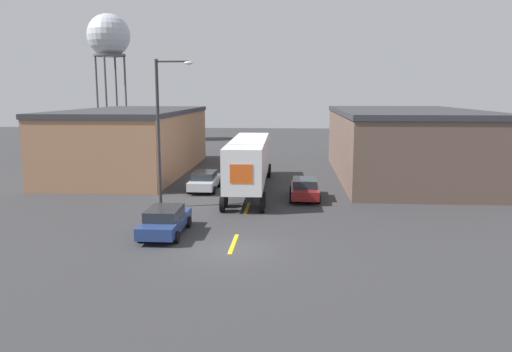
{
  "coord_description": "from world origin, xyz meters",
  "views": [
    {
      "loc": [
        2.76,
        -22.34,
        7.31
      ],
      "look_at": [
        0.68,
        6.95,
        2.36
      ],
      "focal_mm": 35.0,
      "sensor_mm": 36.0,
      "label": 1
    }
  ],
  "objects_px": {
    "parked_car_left_near": "(165,221)",
    "parked_car_right_mid": "(305,188)",
    "semi_truck": "(250,159)",
    "water_tower": "(109,37)",
    "street_lamp": "(162,125)",
    "parked_car_left_far": "(205,180)"
  },
  "relations": [
    {
      "from": "water_tower",
      "to": "street_lamp",
      "type": "xyz_separation_m",
      "value": [
        18.8,
        -42.89,
        -9.98
      ]
    },
    {
      "from": "semi_truck",
      "to": "parked_car_left_near",
      "type": "relative_size",
      "value": 3.41
    },
    {
      "from": "parked_car_left_far",
      "to": "water_tower",
      "type": "xyz_separation_m",
      "value": [
        -20.4,
        37.09,
        14.54
      ]
    },
    {
      "from": "water_tower",
      "to": "street_lamp",
      "type": "distance_m",
      "value": 47.88
    },
    {
      "from": "parked_car_right_mid",
      "to": "street_lamp",
      "type": "height_order",
      "value": "street_lamp"
    },
    {
      "from": "street_lamp",
      "to": "water_tower",
      "type": "bearing_deg",
      "value": 113.66
    },
    {
      "from": "parked_car_right_mid",
      "to": "water_tower",
      "type": "xyz_separation_m",
      "value": [
        -27.83,
        39.67,
        14.54
      ]
    },
    {
      "from": "parked_car_left_near",
      "to": "parked_car_right_mid",
      "type": "bearing_deg",
      "value": 51.4
    },
    {
      "from": "semi_truck",
      "to": "parked_car_left_near",
      "type": "bearing_deg",
      "value": -106.57
    },
    {
      "from": "semi_truck",
      "to": "parked_car_right_mid",
      "type": "xyz_separation_m",
      "value": [
        4.01,
        -2.81,
        -1.63
      ]
    },
    {
      "from": "parked_car_left_far",
      "to": "parked_car_right_mid",
      "type": "relative_size",
      "value": 1.0
    },
    {
      "from": "semi_truck",
      "to": "parked_car_right_mid",
      "type": "distance_m",
      "value": 5.16
    },
    {
      "from": "parked_car_right_mid",
      "to": "parked_car_left_far",
      "type": "bearing_deg",
      "value": 160.86
    },
    {
      "from": "parked_car_left_near",
      "to": "street_lamp",
      "type": "bearing_deg",
      "value": 104.79
    },
    {
      "from": "parked_car_left_far",
      "to": "street_lamp",
      "type": "height_order",
      "value": "street_lamp"
    },
    {
      "from": "semi_truck",
      "to": "street_lamp",
      "type": "bearing_deg",
      "value": -130.63
    },
    {
      "from": "parked_car_left_far",
      "to": "parked_car_left_near",
      "type": "height_order",
      "value": "same"
    },
    {
      "from": "parked_car_left_far",
      "to": "parked_car_right_mid",
      "type": "bearing_deg",
      "value": -19.14
    },
    {
      "from": "parked_car_left_near",
      "to": "parked_car_right_mid",
      "type": "distance_m",
      "value": 11.91
    },
    {
      "from": "water_tower",
      "to": "street_lamp",
      "type": "height_order",
      "value": "water_tower"
    },
    {
      "from": "semi_truck",
      "to": "water_tower",
      "type": "relative_size",
      "value": 0.86
    },
    {
      "from": "parked_car_right_mid",
      "to": "street_lamp",
      "type": "xyz_separation_m",
      "value": [
        -9.04,
        -3.22,
        4.56
      ]
    }
  ]
}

